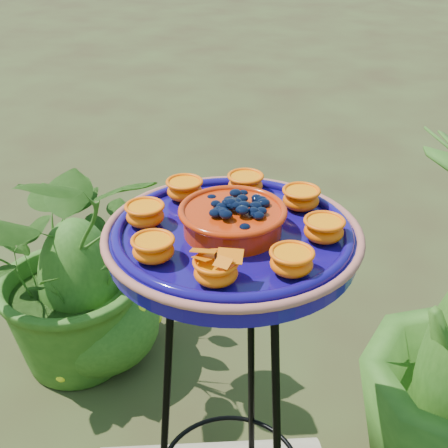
{
  "coord_description": "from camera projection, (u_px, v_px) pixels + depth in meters",
  "views": [
    {
      "loc": [
        0.45,
        -0.89,
        1.53
      ],
      "look_at": [
        0.1,
        0.05,
        0.98
      ],
      "focal_mm": 50.0,
      "sensor_mm": 36.0,
      "label": 1
    }
  ],
  "objects": [
    {
      "name": "shrub_back_left",
      "position": [
        77.0,
        260.0,
        2.09
      ],
      "size": [
        0.94,
        0.89,
        0.84
      ],
      "primitive_type": "imported",
      "rotation": [
        0.0,
        0.0,
        0.39
      ],
      "color": "#274F15",
      "rests_on": "ground"
    },
    {
      "name": "tripod_stand",
      "position": [
        231.0,
        394.0,
        1.35
      ],
      "size": [
        0.34,
        0.36,
        0.92
      ],
      "rotation": [
        0.0,
        0.0,
        0.0
      ],
      "color": "black",
      "rests_on": "ground"
    },
    {
      "name": "feeder_dish",
      "position": [
        232.0,
        233.0,
        1.16
      ],
      "size": [
        0.49,
        0.49,
        0.11
      ],
      "rotation": [
        0.0,
        0.0,
        0.0
      ],
      "color": "#110863",
      "rests_on": "tripod_stand"
    }
  ]
}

